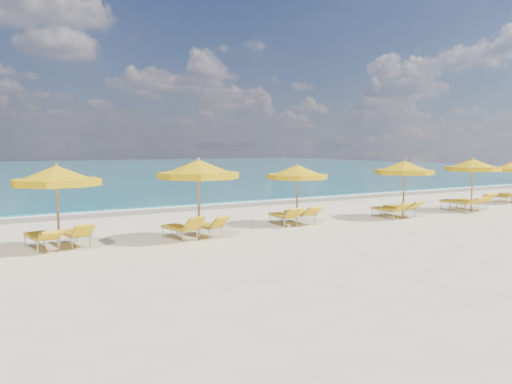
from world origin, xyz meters
TOP-DOWN VIEW (x-y plane):
  - ground_plane at (0.00, 0.00)m, footprint 120.00×120.00m
  - ocean at (0.00, 48.00)m, footprint 120.00×80.00m
  - wet_sand_band at (0.00, 7.40)m, footprint 120.00×2.60m
  - foam_line at (0.00, 8.20)m, footprint 120.00×1.20m
  - whitecap_near at (-6.00, 17.00)m, footprint 14.00×0.36m
  - whitecap_far at (8.00, 24.00)m, footprint 18.00×0.30m
  - umbrella_2 at (-7.26, 0.09)m, footprint 3.14×3.14m
  - umbrella_3 at (-3.20, -0.38)m, footprint 3.35×3.35m
  - umbrella_4 at (1.19, 0.52)m, footprint 2.73×2.73m
  - umbrella_5 at (5.91, -0.31)m, footprint 2.60×2.60m
  - umbrella_6 at (10.29, -0.30)m, footprint 2.94×2.94m
  - lounger_2_left at (-7.64, 0.58)m, footprint 0.88×1.95m
  - lounger_2_right at (-6.72, 0.68)m, footprint 0.77×1.75m
  - lounger_3_left at (-3.67, -0.00)m, footprint 0.88×1.76m
  - lounger_3_right at (-2.72, 0.14)m, footprint 0.86×1.72m
  - lounger_4_left at (0.70, 0.69)m, footprint 0.68×1.73m
  - lounger_4_right at (1.54, 0.78)m, footprint 0.73×1.91m
  - lounger_5_left at (5.44, 0.09)m, footprint 0.66×1.73m
  - lounger_5_right at (6.28, 0.18)m, footprint 0.62×1.80m
  - lounger_6_left at (9.74, -0.05)m, footprint 0.73×2.10m
  - lounger_6_right at (10.82, 0.02)m, footprint 0.79×1.90m
  - lounger_7_left at (14.40, 1.08)m, footprint 0.76×1.75m

SIDE VIEW (x-z plane):
  - ground_plane at x=0.00m, z-range 0.00..0.00m
  - ocean at x=0.00m, z-range -0.15..0.15m
  - wet_sand_band at x=0.00m, z-range -0.01..0.01m
  - foam_line at x=0.00m, z-range -0.01..0.01m
  - whitecap_near at x=-6.00m, z-range -0.03..0.03m
  - whitecap_far at x=8.00m, z-range -0.03..0.03m
  - lounger_7_left at x=14.40m, z-range -0.14..0.55m
  - lounger_3_right at x=-2.72m, z-range -0.17..0.58m
  - lounger_5_left at x=5.44m, z-range -0.16..0.57m
  - lounger_4_left at x=0.70m, z-range -0.17..0.59m
  - lounger_2_right at x=-6.72m, z-range -0.17..0.59m
  - lounger_5_right at x=6.28m, z-range -0.15..0.58m
  - lounger_3_left at x=-3.67m, z-range -0.20..0.63m
  - lounger_2_left at x=-7.64m, z-range -0.13..0.57m
  - lounger_4_right at x=1.54m, z-range -0.16..0.61m
  - lounger_6_right at x=10.82m, z-range -0.20..0.67m
  - lounger_6_left at x=9.74m, z-range -0.13..0.62m
  - umbrella_4 at x=1.19m, z-range 0.80..3.08m
  - umbrella_5 at x=5.91m, z-range 0.84..3.22m
  - umbrella_6 at x=10.29m, z-range 0.85..3.27m
  - umbrella_2 at x=-7.26m, z-range 0.86..3.31m
  - umbrella_3 at x=-3.20m, z-range 0.90..3.47m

